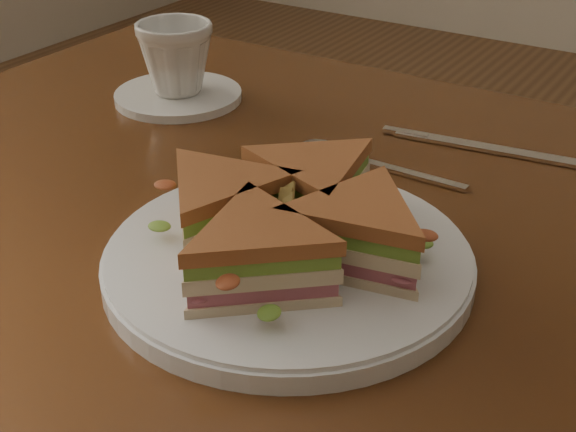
# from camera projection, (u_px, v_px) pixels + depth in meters

# --- Properties ---
(table) EXTENTS (1.20, 0.80, 0.75)m
(table) POSITION_uv_depth(u_px,v_px,m) (358.00, 332.00, 0.73)
(table) COLOR #371B0C
(table) RESTS_ON ground
(plate) EXTENTS (0.29, 0.29, 0.02)m
(plate) POSITION_uv_depth(u_px,v_px,m) (288.00, 262.00, 0.64)
(plate) COLOR white
(plate) RESTS_ON table
(sandwich_wedges) EXTENTS (0.26, 0.26, 0.06)m
(sandwich_wedges) POSITION_uv_depth(u_px,v_px,m) (288.00, 222.00, 0.62)
(sandwich_wedges) COLOR beige
(sandwich_wedges) RESTS_ON plate
(crisps_mound) EXTENTS (0.09, 0.09, 0.05)m
(crisps_mound) POSITION_uv_depth(u_px,v_px,m) (288.00, 226.00, 0.62)
(crisps_mound) COLOR #BB6E17
(crisps_mound) RESTS_ON plate
(spoon) EXTENTS (0.18, 0.03, 0.01)m
(spoon) POSITION_uv_depth(u_px,v_px,m) (341.00, 154.00, 0.82)
(spoon) COLOR silver
(spoon) RESTS_ON table
(knife) EXTENTS (0.21, 0.04, 0.00)m
(knife) POSITION_uv_depth(u_px,v_px,m) (474.00, 147.00, 0.84)
(knife) COLOR silver
(knife) RESTS_ON table
(saucer) EXTENTS (0.15, 0.15, 0.01)m
(saucer) POSITION_uv_depth(u_px,v_px,m) (178.00, 96.00, 0.96)
(saucer) COLOR white
(saucer) RESTS_ON table
(coffee_cup) EXTENTS (0.11, 0.11, 0.08)m
(coffee_cup) POSITION_uv_depth(u_px,v_px,m) (176.00, 58.00, 0.94)
(coffee_cup) COLOR white
(coffee_cup) RESTS_ON saucer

